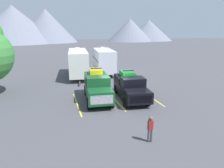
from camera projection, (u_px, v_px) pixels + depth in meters
ground_plane at (117, 102)px, 17.10m from camera, size 240.00×240.00×0.00m
pickup_truck_a at (97, 86)px, 17.27m from camera, size 2.58×5.52×2.73m
pickup_truck_b at (130, 86)px, 17.75m from camera, size 2.65×5.66×2.43m
lot_stripe_a at (77, 104)px, 16.62m from camera, size 0.12×5.50×0.01m
lot_stripe_b at (115, 100)px, 17.54m from camera, size 0.12×5.50×0.01m
lot_stripe_c at (149, 96)px, 18.47m from camera, size 0.12×5.50×0.01m
camper_trailer_a at (78, 62)px, 25.91m from camera, size 3.09×9.26×3.74m
camper_trailer_b at (104, 60)px, 27.67m from camera, size 3.01×8.07×3.69m
person_a at (150, 127)px, 10.72m from camera, size 0.33×0.23×1.53m
mountain_ridge at (34, 26)px, 97.24m from camera, size 135.61×41.36×17.28m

